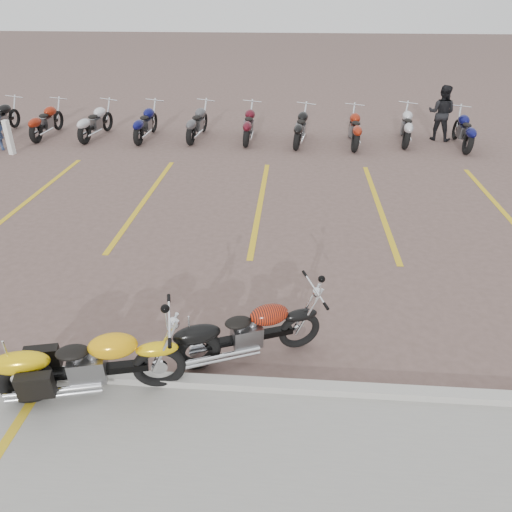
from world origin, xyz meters
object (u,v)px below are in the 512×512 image
(flame_cruiser, at_px, (245,333))
(bollard, at_px, (9,137))
(yellow_cruiser, at_px, (87,366))
(person_b, at_px, (441,113))

(flame_cruiser, height_order, bollard, bollard)
(yellow_cruiser, height_order, flame_cruiser, yellow_cruiser)
(person_b, xyz_separation_m, bollard, (-12.91, -2.59, -0.35))
(flame_cruiser, bearing_deg, person_b, 43.47)
(bollard, bearing_deg, yellow_cruiser, -57.64)
(bollard, bearing_deg, flame_cruiser, -47.91)
(yellow_cruiser, relative_size, flame_cruiser, 1.14)
(flame_cruiser, height_order, person_b, person_b)
(person_b, bearing_deg, flame_cruiser, 89.90)
(yellow_cruiser, relative_size, person_b, 1.28)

